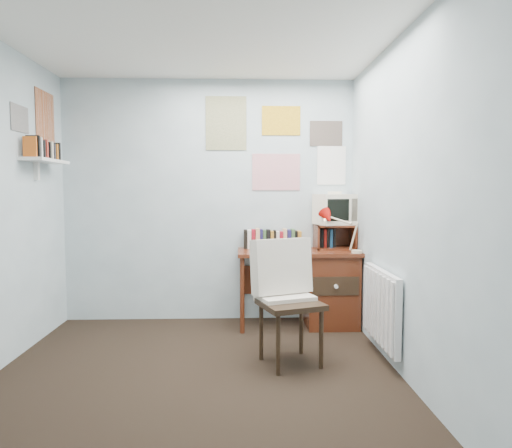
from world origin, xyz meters
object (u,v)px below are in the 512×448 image
(tv_riser, at_px, (334,237))
(radiator, at_px, (381,307))
(desk_lamp, at_px, (357,234))
(wall_shelf, at_px, (45,161))
(crt_tv, at_px, (335,208))
(desk_chair, at_px, (291,304))
(desk, at_px, (324,285))

(tv_riser, distance_m, radiator, 1.15)
(desk_lamp, distance_m, wall_shelf, 2.92)
(crt_tv, bearing_deg, radiator, -95.81)
(desk_lamp, bearing_deg, tv_riser, 120.99)
(desk_chair, relative_size, radiator, 1.18)
(desk, height_order, tv_riser, tv_riser)
(crt_tv, xyz_separation_m, radiator, (0.17, -1.06, -0.76))
(desk_chair, height_order, radiator, desk_chair)
(desk_lamp, xyz_separation_m, radiator, (0.02, -0.72, -0.53))
(desk, xyz_separation_m, wall_shelf, (-2.57, -0.38, 1.21))
(crt_tv, height_order, wall_shelf, wall_shelf)
(tv_riser, bearing_deg, desk, -137.04)
(radiator, bearing_deg, desk_chair, -172.40)
(desk_chair, height_order, desk_lamp, desk_lamp)
(desk_chair, bearing_deg, radiator, -11.39)
(radiator, bearing_deg, crt_tv, 99.04)
(desk_lamp, bearing_deg, wall_shelf, -170.55)
(crt_tv, relative_size, radiator, 0.45)
(crt_tv, bearing_deg, wall_shelf, 175.89)
(desk_lamp, relative_size, crt_tv, 1.05)
(desk_lamp, relative_size, tv_riser, 0.94)
(desk, bearing_deg, wall_shelf, -171.60)
(desk_chair, distance_m, wall_shelf, 2.49)
(tv_riser, bearing_deg, wall_shelf, -169.68)
(crt_tv, distance_m, wall_shelf, 2.77)
(desk_chair, bearing_deg, crt_tv, 44.48)
(desk_lamp, bearing_deg, crt_tv, 119.50)
(crt_tv, bearing_deg, desk_lamp, -81.43)
(desk_lamp, height_order, tv_riser, desk_lamp)
(desk_chair, height_order, wall_shelf, wall_shelf)
(radiator, distance_m, wall_shelf, 3.15)
(radiator, height_order, wall_shelf, wall_shelf)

